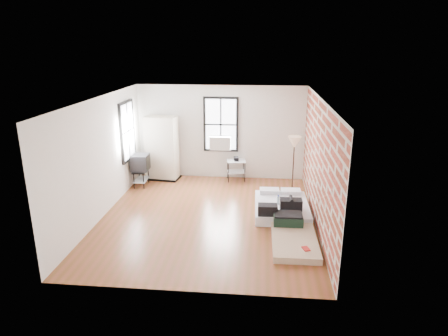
# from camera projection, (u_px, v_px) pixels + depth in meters

# --- Properties ---
(ground) EXTENTS (6.00, 6.00, 0.00)m
(ground) POSITION_uv_depth(u_px,v_px,m) (208.00, 217.00, 9.51)
(ground) COLOR brown
(ground) RESTS_ON ground
(room_shell) EXTENTS (5.02, 6.02, 2.80)m
(room_shell) POSITION_uv_depth(u_px,v_px,m) (219.00, 143.00, 9.31)
(room_shell) COLOR silver
(room_shell) RESTS_ON ground
(mattress_main) EXTENTS (1.32, 1.77, 0.56)m
(mattress_main) POSITION_uv_depth(u_px,v_px,m) (281.00, 207.00, 9.71)
(mattress_main) COLOR white
(mattress_main) RESTS_ON ground
(mattress_bare) EXTENTS (0.93, 1.74, 0.37)m
(mattress_bare) POSITION_uv_depth(u_px,v_px,m) (293.00, 235.00, 8.38)
(mattress_bare) COLOR #C4AB8E
(mattress_bare) RESTS_ON ground
(wardrobe) EXTENTS (1.03, 0.67, 1.91)m
(wardrobe) POSITION_uv_depth(u_px,v_px,m) (162.00, 148.00, 11.90)
(wardrobe) COLOR black
(wardrobe) RESTS_ON ground
(side_table) EXTENTS (0.62, 0.53, 0.72)m
(side_table) POSITION_uv_depth(u_px,v_px,m) (236.00, 165.00, 11.90)
(side_table) COLOR black
(side_table) RESTS_ON ground
(floor_lamp) EXTENTS (0.35, 0.35, 1.62)m
(floor_lamp) POSITION_uv_depth(u_px,v_px,m) (294.00, 145.00, 10.50)
(floor_lamp) COLOR black
(floor_lamp) RESTS_ON ground
(tv_stand) EXTENTS (0.48, 0.67, 0.93)m
(tv_stand) POSITION_uv_depth(u_px,v_px,m) (141.00, 164.00, 11.41)
(tv_stand) COLOR black
(tv_stand) RESTS_ON ground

